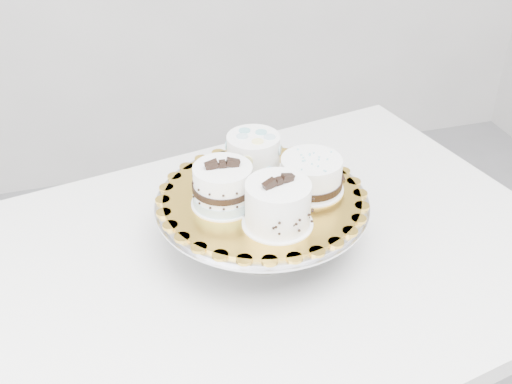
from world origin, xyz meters
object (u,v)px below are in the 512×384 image
object	(u,v)px
cake_swirl	(278,205)
cake_banded	(223,187)
table	(245,289)
cake_stand	(262,213)
cake_dots	(253,153)
cake_board	(262,197)
cake_ribbon	(312,175)

from	to	relation	value
cake_swirl	cake_banded	distance (m)	0.11
table	cake_swirl	world-z (taller)	cake_swirl
cake_swirl	cake_banded	world-z (taller)	cake_swirl
cake_stand	cake_banded	size ratio (longest dim) A/B	3.38
table	cake_stand	size ratio (longest dim) A/B	3.48
table	cake_stand	xyz separation A→B (m)	(0.04, 0.03, 0.15)
cake_dots	cake_swirl	bearing A→B (deg)	-108.63
cake_banded	cake_stand	bearing A→B (deg)	8.23
cake_swirl	cake_banded	bearing A→B (deg)	114.39
cake_stand	cake_swirl	bearing A→B (deg)	-89.59
table	cake_dots	xyz separation A→B (m)	(0.05, 0.12, 0.23)
table	cake_stand	world-z (taller)	cake_stand
cake_stand	table	bearing A→B (deg)	-142.87
cake_board	cake_banded	size ratio (longest dim) A/B	3.11
cake_stand	cake_dots	distance (m)	0.12
cake_board	cake_banded	distance (m)	0.08
cake_board	cake_dots	xyz separation A→B (m)	(0.01, 0.09, 0.04)
table	cake_banded	xyz separation A→B (m)	(-0.03, 0.03, 0.22)
table	cake_board	xyz separation A→B (m)	(0.04, 0.03, 0.18)
cake_stand	cake_dots	size ratio (longest dim) A/B	3.15
table	cake_dots	world-z (taller)	cake_dots
cake_board	cake_dots	bearing A→B (deg)	84.05
table	cake_dots	size ratio (longest dim) A/B	10.94
cake_swirl	cake_banded	xyz separation A→B (m)	(-0.07, 0.09, -0.00)
cake_banded	cake_ribbon	xyz separation A→B (m)	(0.17, 0.00, -0.01)
cake_dots	cake_banded	bearing A→B (deg)	-146.92
table	cake_dots	bearing A→B (deg)	55.10
cake_stand	cake_dots	world-z (taller)	cake_dots
cake_ribbon	cake_stand	bearing A→B (deg)	-178.69
cake_stand	cake_swirl	size ratio (longest dim) A/B	2.85
table	cake_swirl	xyz separation A→B (m)	(0.05, -0.06, 0.23)
cake_board	cake_ribbon	world-z (taller)	cake_ribbon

